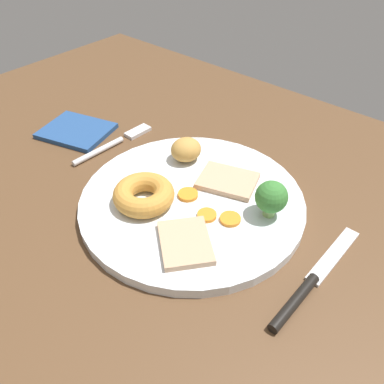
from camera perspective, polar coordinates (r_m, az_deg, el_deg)
name	(u,v)px	position (r cm, az deg, el deg)	size (l,w,h in cm)	color
dining_table	(183,230)	(53.85, -1.23, -5.35)	(120.00, 84.00, 3.60)	brown
dinner_plate	(192,202)	(54.15, 0.00, -1.38)	(29.91, 29.91, 1.40)	white
meat_slice_main	(185,243)	(47.34, -0.95, -7.16)	(7.38, 5.78, 0.80)	tan
meat_slice_under	(228,181)	(56.09, 5.05, 1.61)	(7.76, 5.98, 0.80)	tan
yorkshire_pudding	(144,195)	(52.51, -6.84, -0.36)	(8.02, 8.02, 2.66)	#C68938
roast_potato_left	(186,150)	(59.68, -0.85, 6.01)	(4.23, 4.58, 3.44)	#BC8C42
carrot_coin_front	(188,195)	(53.80, -0.57, -0.37)	(2.70, 2.70, 0.50)	orange
carrot_coin_back	(230,219)	(50.58, 5.42, -3.82)	(2.64, 2.64, 0.46)	orange
carrot_coin_side	(207,215)	(50.86, 2.11, -3.30)	(2.46, 2.46, 0.48)	orange
broccoli_floret	(271,198)	(50.35, 11.14, -0.77)	(4.09, 4.09, 4.98)	#8CB766
fork	(115,143)	(67.41, -10.77, 6.87)	(2.16, 15.29, 0.90)	silver
knife	(310,284)	(47.07, 16.31, -12.30)	(1.83, 18.52, 1.20)	black
folded_napkin	(77,131)	(72.04, -16.00, 8.31)	(11.00, 9.00, 0.80)	navy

